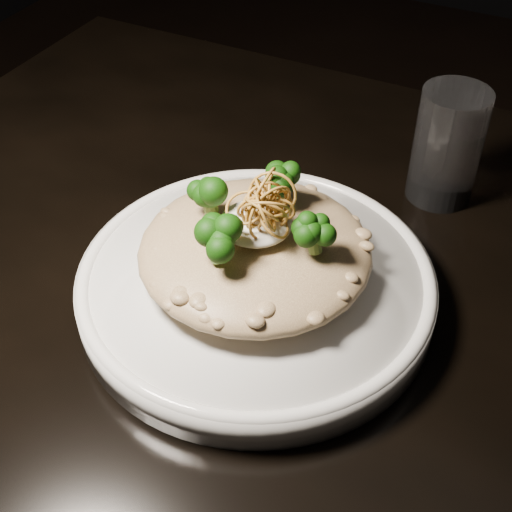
% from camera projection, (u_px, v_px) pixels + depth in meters
% --- Properties ---
extents(table, '(1.10, 0.80, 0.75)m').
position_uv_depth(table, '(314.00, 337.00, 0.74)').
color(table, black).
rests_on(table, ground).
extents(plate, '(0.32, 0.32, 0.03)m').
position_uv_depth(plate, '(256.00, 287.00, 0.65)').
color(plate, white).
rests_on(plate, table).
extents(risotto, '(0.21, 0.21, 0.05)m').
position_uv_depth(risotto, '(255.00, 250.00, 0.63)').
color(risotto, brown).
rests_on(risotto, plate).
extents(broccoli, '(0.15, 0.15, 0.06)m').
position_uv_depth(broccoli, '(261.00, 208.00, 0.59)').
color(broccoli, black).
rests_on(broccoli, risotto).
extents(cheese, '(0.06, 0.06, 0.02)m').
position_uv_depth(cheese, '(256.00, 223.00, 0.61)').
color(cheese, white).
rests_on(cheese, risotto).
extents(shallots, '(0.06, 0.06, 0.04)m').
position_uv_depth(shallots, '(263.00, 200.00, 0.59)').
color(shallots, brown).
rests_on(shallots, cheese).
extents(drinking_glass, '(0.08, 0.08, 0.13)m').
position_uv_depth(drinking_glass, '(447.00, 146.00, 0.74)').
color(drinking_glass, silver).
rests_on(drinking_glass, table).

